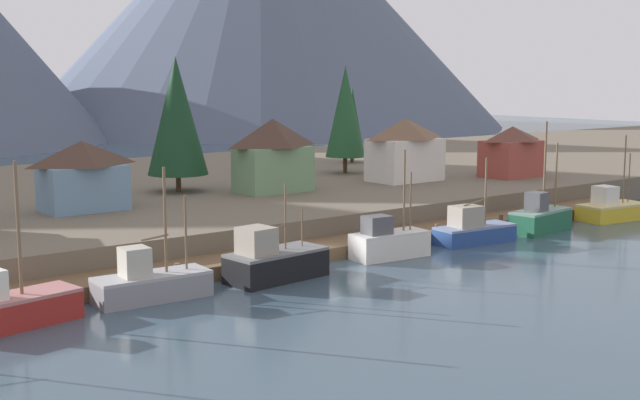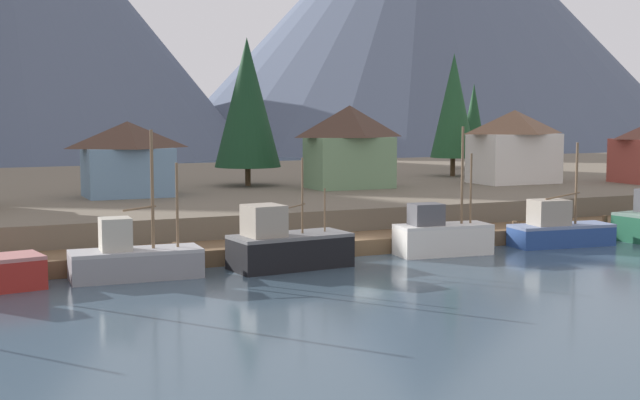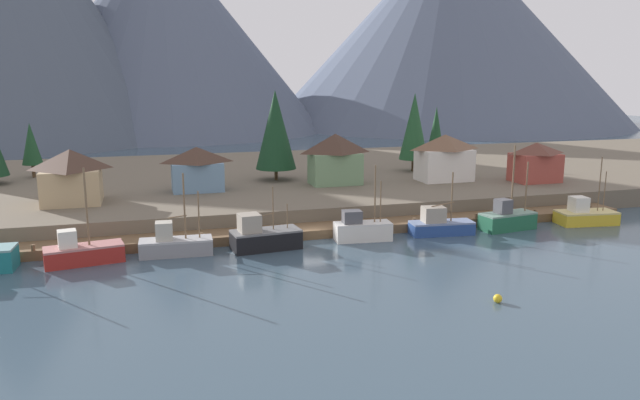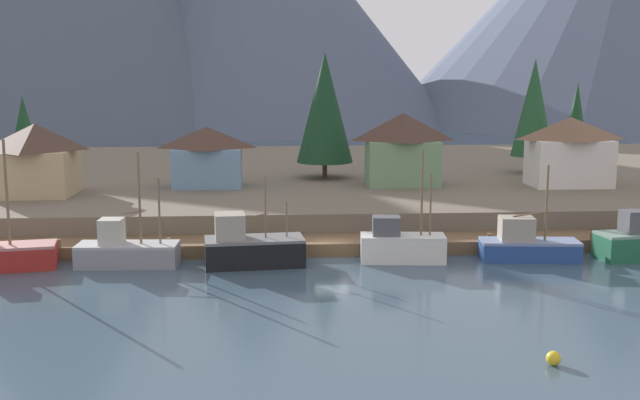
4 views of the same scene
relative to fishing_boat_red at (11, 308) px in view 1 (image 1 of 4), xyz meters
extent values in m
cube|color=#384C5B|center=(23.36, 22.09, -1.59)|extent=(400.00, 400.00, 1.00)
cube|color=brown|center=(23.36, 4.09, -0.59)|extent=(80.00, 4.00, 1.00)
cylinder|color=brown|center=(3.36, 2.29, -0.29)|extent=(0.36, 0.36, 1.60)
cylinder|color=brown|center=(11.36, 2.29, -0.29)|extent=(0.36, 0.36, 1.60)
cylinder|color=brown|center=(19.36, 2.29, -0.29)|extent=(0.36, 0.36, 1.60)
cylinder|color=brown|center=(27.36, 2.29, -0.29)|extent=(0.36, 0.36, 1.60)
cylinder|color=brown|center=(35.36, 2.29, -0.29)|extent=(0.36, 0.36, 1.60)
cylinder|color=brown|center=(43.36, 2.29, -0.29)|extent=(0.36, 0.36, 1.60)
cylinder|color=brown|center=(51.36, 2.29, -0.29)|extent=(0.36, 0.36, 1.60)
cylinder|color=brown|center=(59.36, 2.29, -0.29)|extent=(0.36, 0.36, 1.60)
cube|color=#665B4C|center=(23.36, 34.09, 0.16)|extent=(400.00, 56.00, 2.50)
cube|color=maroon|center=(0.14, 0.02, -0.32)|extent=(7.45, 3.82, 1.56)
cube|color=#AD6C6A|center=(0.14, 0.02, 0.56)|extent=(7.45, 3.82, 0.20)
cylinder|color=brown|center=(0.65, 0.11, 4.36)|extent=(0.20, 0.20, 7.39)
cube|color=gray|center=(8.67, 0.47, -0.38)|extent=(7.22, 2.97, 1.43)
cube|color=#9F9FA2|center=(8.67, 0.47, 0.44)|extent=(7.22, 2.97, 0.20)
cube|color=#B2AD9E|center=(7.59, 0.52, 1.43)|extent=(1.71, 1.68, 1.79)
cylinder|color=brown|center=(9.65, 0.42, 3.81)|extent=(0.18, 0.18, 6.55)
cylinder|color=brown|center=(11.01, 0.36, 2.89)|extent=(0.15, 0.15, 4.71)
cylinder|color=brown|center=(8.92, 0.46, 2.79)|extent=(1.82, 0.21, 0.31)
cube|color=black|center=(17.68, 0.05, -0.19)|extent=(7.26, 3.75, 1.81)
cube|color=slate|center=(17.68, 0.05, 0.81)|extent=(7.26, 3.75, 0.20)
cube|color=gray|center=(15.97, -0.12, 1.82)|extent=(2.28, 2.37, 1.81)
cylinder|color=brown|center=(18.49, 0.13, 3.14)|extent=(0.12, 0.12, 4.46)
cylinder|color=brown|center=(20.01, 0.28, 2.21)|extent=(0.11, 0.11, 2.59)
cylinder|color=brown|center=(17.77, 0.06, 2.49)|extent=(1.80, 0.26, 0.39)
cube|color=silver|center=(28.44, 0.48, -0.21)|extent=(6.30, 2.95, 1.76)
cube|color=silver|center=(28.44, 0.48, 0.77)|extent=(6.30, 2.95, 0.20)
cube|color=#4C4C51|center=(27.22, 0.60, 1.56)|extent=(2.11, 1.74, 1.38)
cylinder|color=brown|center=(29.75, 0.36, 3.99)|extent=(0.16, 0.16, 6.24)
cylinder|color=brown|center=(30.38, 0.30, 3.12)|extent=(0.14, 0.14, 4.50)
cube|color=navy|center=(37.83, 0.37, -0.45)|extent=(7.31, 3.18, 1.28)
cube|color=#6C7DA2|center=(37.83, 0.37, 0.28)|extent=(7.31, 3.18, 0.20)
cube|color=gray|center=(36.83, 0.47, 1.25)|extent=(2.60, 2.08, 1.72)
cylinder|color=brown|center=(38.92, 0.26, 3.17)|extent=(0.17, 0.17, 5.57)
cylinder|color=brown|center=(37.85, 0.36, 2.33)|extent=(2.67, 0.38, 0.50)
cube|color=#1E5B3D|center=(46.20, 0.19, -0.20)|extent=(6.86, 3.50, 1.80)
cube|color=gray|center=(46.20, 0.19, 0.80)|extent=(6.86, 3.50, 0.20)
cube|color=#4C4C51|center=(45.43, 0.08, 1.73)|extent=(1.81, 1.76, 1.65)
cylinder|color=brown|center=(46.63, 0.25, 4.80)|extent=(0.20, 0.20, 7.80)
cylinder|color=brown|center=(48.68, 0.54, 3.80)|extent=(0.17, 0.17, 5.80)
cube|color=gold|center=(56.89, -0.08, -0.41)|extent=(7.31, 4.00, 1.37)
cube|color=tan|center=(56.89, -0.08, 0.38)|extent=(7.31, 4.00, 0.20)
cube|color=silver|center=(55.76, 0.06, 1.37)|extent=(2.05, 2.08, 1.79)
cylinder|color=brown|center=(58.27, -0.26, 3.75)|extent=(0.13, 0.13, 6.54)
cylinder|color=brown|center=(59.00, -0.35, 2.87)|extent=(0.11, 0.11, 4.78)
cube|color=#6689A8|center=(12.78, 21.54, 3.31)|extent=(6.62, 4.49, 3.80)
pyramid|color=#422D23|center=(12.78, 21.54, 6.24)|extent=(6.95, 4.71, 2.08)
cube|color=#6B8E66|center=(31.92, 21.29, 3.61)|extent=(7.01, 4.29, 4.42)
pyramid|color=#422D23|center=(31.92, 21.29, 7.19)|extent=(7.36, 4.50, 2.73)
cube|color=silver|center=(48.15, 19.78, 3.69)|extent=(7.54, 4.82, 4.57)
pyramid|color=brown|center=(48.15, 19.78, 7.07)|extent=(7.92, 5.06, 2.19)
cube|color=#9E4238|center=(60.33, 15.21, 3.44)|extent=(6.40, 4.55, 4.07)
pyramid|color=brown|center=(60.33, 15.21, 6.28)|extent=(6.72, 4.78, 1.61)
cylinder|color=#4C3823|center=(47.69, 29.41, 2.37)|extent=(0.50, 0.50, 1.92)
cone|color=#1E4C28|center=(47.69, 29.41, 8.61)|extent=(4.62, 4.62, 10.57)
cylinder|color=#4C3823|center=(24.65, 27.12, 2.25)|extent=(0.50, 0.50, 1.69)
cone|color=#14381E|center=(24.65, 27.12, 8.82)|extent=(5.92, 5.92, 11.45)
cylinder|color=#4C3823|center=(56.01, 38.13, 2.09)|extent=(0.50, 0.50, 1.36)
cone|color=#194223|center=(56.01, 38.13, 6.99)|extent=(3.13, 3.13, 8.45)
camera|label=1|loc=(-13.26, -45.06, 12.49)|focal=46.30mm
camera|label=2|loc=(-1.70, -47.40, 8.15)|focal=49.56mm
camera|label=3|loc=(6.11, -59.37, 16.29)|focal=34.05mm
camera|label=4|loc=(18.79, -54.39, 12.77)|focal=43.79mm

